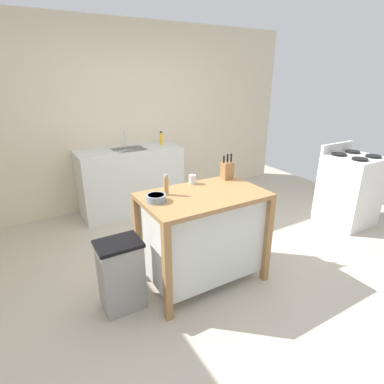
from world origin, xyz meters
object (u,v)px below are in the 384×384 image
trash_bin (121,275)px  sink_faucet (125,139)px  knife_block (227,170)px  drinking_cup (192,179)px  pepper_grinder (166,185)px  kitchen_island (203,233)px  bottle_hand_soap (161,138)px  stove (349,189)px  bowl_stoneware_deep (156,198)px

trash_bin → sink_faucet: (0.79, 2.07, 0.71)m
knife_block → drinking_cup: knife_block is taller
drinking_cup → pepper_grinder: bearing=-158.5°
kitchen_island → drinking_cup: bearing=79.9°
sink_faucet → bottle_hand_soap: size_ratio=1.11×
sink_faucet → trash_bin: bearing=-110.9°
sink_faucet → stove: size_ratio=0.21×
kitchen_island → knife_block: 0.69m
drinking_cup → stove: stove is taller
stove → knife_block: bearing=175.5°
kitchen_island → knife_block: size_ratio=4.34×
pepper_grinder → sink_faucet: sink_faucet is taller
bowl_stoneware_deep → pepper_grinder: bearing=34.0°
drinking_cup → stove: bearing=-4.7°
bottle_hand_soap → kitchen_island: bearing=-104.5°
knife_block → bowl_stoneware_deep: size_ratio=1.53×
knife_block → bowl_stoneware_deep: knife_block is taller
sink_faucet → bottle_hand_soap: bearing=-14.1°
bowl_stoneware_deep → kitchen_island: bearing=-6.5°
kitchen_island → bowl_stoneware_deep: 0.61m
kitchen_island → knife_block: (0.43, 0.24, 0.49)m
trash_bin → stove: size_ratio=0.61×
kitchen_island → stove: bearing=2.2°
stove → drinking_cup: bearing=175.3°
bowl_stoneware_deep → sink_faucet: bearing=78.1°
pepper_grinder → kitchen_island: bearing=-25.9°
stove → bowl_stoneware_deep: bearing=-179.2°
bowl_stoneware_deep → trash_bin: bowl_stoneware_deep is taller
trash_bin → knife_block: bearing=10.1°
pepper_grinder → knife_block: bearing=7.6°
trash_bin → bottle_hand_soap: bottle_hand_soap is taller
sink_faucet → stove: sink_faucet is taller
kitchen_island → pepper_grinder: 0.59m
knife_block → kitchen_island: bearing=-151.0°
bowl_stoneware_deep → bottle_hand_soap: size_ratio=0.83×
trash_bin → sink_faucet: size_ratio=2.86×
drinking_cup → bottle_hand_soap: (0.46, 1.68, 0.07)m
drinking_cup → sink_faucet: bearing=91.7°
kitchen_island → drinking_cup: 0.52m
kitchen_island → pepper_grinder: size_ratio=5.75×
bowl_stoneware_deep → drinking_cup: drinking_cup is taller
knife_block → trash_bin: knife_block is taller
knife_block → bottle_hand_soap: bearing=87.5°
bowl_stoneware_deep → sink_faucet: sink_faucet is taller
bowl_stoneware_deep → stove: bearing=0.8°
pepper_grinder → stove: pepper_grinder is taller
kitchen_island → pepper_grinder: (-0.29, 0.14, 0.49)m
bowl_stoneware_deep → drinking_cup: size_ratio=1.88×
pepper_grinder → bottle_hand_soap: bearing=66.2°
bowl_stoneware_deep → sink_faucet: 2.09m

